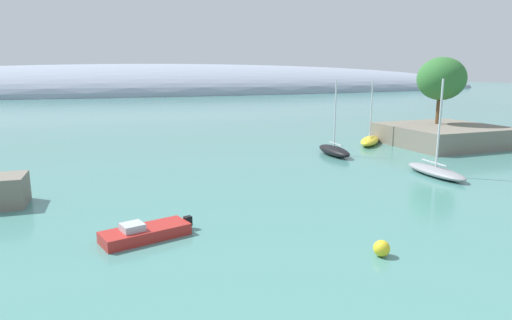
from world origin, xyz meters
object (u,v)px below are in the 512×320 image
(sailboat_grey_near_shore, at_px, (436,170))
(sailboat_yellow_outer_mooring, at_px, (370,140))
(tree_clump_shore, at_px, (441,79))
(sailboat_black_mid_mooring, at_px, (334,150))
(motorboat_red_foreground, at_px, (145,232))
(mooring_buoy_yellow, at_px, (382,248))

(sailboat_grey_near_shore, relative_size, sailboat_yellow_outer_mooring, 1.06)
(tree_clump_shore, distance_m, sailboat_black_mid_mooring, 19.55)
(sailboat_grey_near_shore, height_order, sailboat_yellow_outer_mooring, sailboat_grey_near_shore)
(sailboat_grey_near_shore, relative_size, sailboat_black_mid_mooring, 1.04)
(sailboat_grey_near_shore, height_order, motorboat_red_foreground, sailboat_grey_near_shore)
(sailboat_black_mid_mooring, relative_size, sailboat_yellow_outer_mooring, 1.02)
(mooring_buoy_yellow, bearing_deg, motorboat_red_foreground, 148.60)
(sailboat_black_mid_mooring, xyz_separation_m, sailboat_yellow_outer_mooring, (8.05, 4.64, 0.00))
(sailboat_grey_near_shore, bearing_deg, sailboat_yellow_outer_mooring, 167.88)
(sailboat_black_mid_mooring, relative_size, motorboat_red_foreground, 1.53)
(sailboat_yellow_outer_mooring, distance_m, motorboat_red_foreground, 38.90)
(tree_clump_shore, xyz_separation_m, sailboat_yellow_outer_mooring, (-9.58, 1.48, -7.82))
(sailboat_black_mid_mooring, relative_size, mooring_buoy_yellow, 9.77)
(motorboat_red_foreground, bearing_deg, sailboat_grey_near_shore, 177.93)
(tree_clump_shore, bearing_deg, motorboat_red_foreground, -152.12)
(sailboat_grey_near_shore, bearing_deg, tree_clump_shore, 140.14)
(sailboat_grey_near_shore, xyz_separation_m, sailboat_yellow_outer_mooring, (4.48, 16.69, 0.09))
(motorboat_red_foreground, xyz_separation_m, mooring_buoy_yellow, (11.18, -6.82, 0.06))
(sailboat_black_mid_mooring, distance_m, motorboat_red_foreground, 29.68)
(sailboat_grey_near_shore, distance_m, motorboat_red_foreground, 27.57)
(sailboat_yellow_outer_mooring, bearing_deg, sailboat_black_mid_mooring, -15.58)
(tree_clump_shore, distance_m, motorboat_red_foreground, 46.94)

